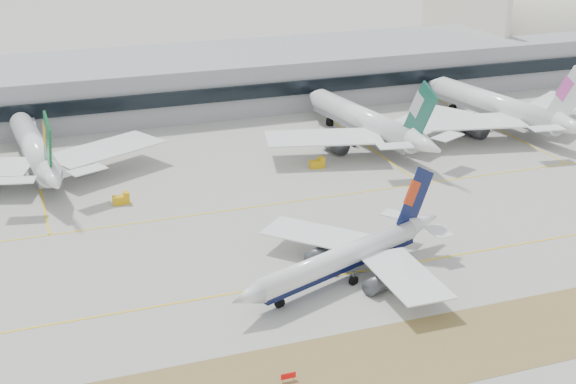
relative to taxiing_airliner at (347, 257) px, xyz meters
name	(u,v)px	position (x,y,z in m)	size (l,w,h in m)	color
ground	(320,265)	(-2.53, 6.21, -4.03)	(3000.00, 3000.00, 0.00)	gray
taxiing_airliner	(347,257)	(0.00, 0.00, 0.00)	(47.62, 40.25, 16.72)	white
widebody_eva	(36,151)	(-47.88, 72.42, 1.71)	(60.38, 59.34, 21.61)	white
widebody_cathay	(368,123)	(34.97, 66.53, 1.92)	(62.20, 61.42, 22.40)	white
widebody_china_air	(501,108)	(75.50, 66.44, 2.06)	(63.31, 62.72, 22.92)	white
terminal	(180,81)	(-2.53, 121.04, 3.47)	(280.00, 43.10, 15.00)	gray
hangar	(559,55)	(152.03, 141.21, -3.89)	(91.00, 60.00, 60.00)	silver
hold_sign_left	(288,376)	(-20.15, -25.79, -3.15)	(2.20, 0.15, 1.35)	red
gse_c	(318,163)	(16.21, 54.54, -2.98)	(3.55, 2.00, 2.60)	#D79E0B
gse_b	(122,199)	(-32.05, 47.64, -2.98)	(3.55, 2.00, 2.60)	#D79E0B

